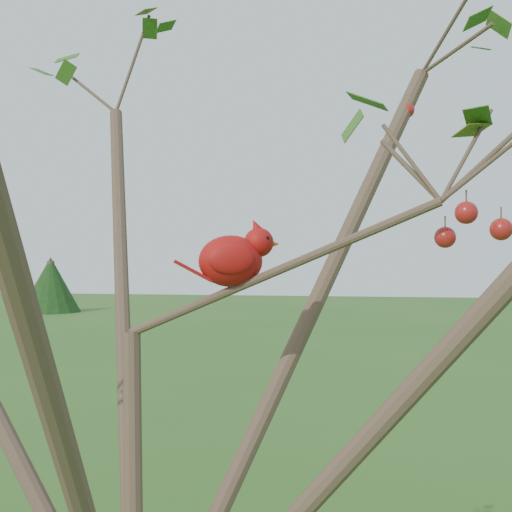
{
  "coord_description": "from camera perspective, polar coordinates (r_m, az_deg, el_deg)",
  "views": [
    {
      "loc": [
        0.45,
        -1.12,
        2.09
      ],
      "look_at": [
        0.21,
        0.1,
        2.1
      ],
      "focal_mm": 45.0,
      "sensor_mm": 36.0,
      "label": 1
    }
  ],
  "objects": [
    {
      "name": "cardinal",
      "position": [
        1.24,
        -1.95,
        -0.21
      ],
      "size": [
        0.2,
        0.14,
        0.14
      ],
      "rotation": [
        0.0,
        0.0,
        0.4
      ],
      "color": "#AA0E0E",
      "rests_on": "ground"
    },
    {
      "name": "crabapple_tree",
      "position": [
        1.18,
        -9.91,
        0.86
      ],
      "size": [
        2.35,
        2.05,
        2.95
      ],
      "color": "#423024",
      "rests_on": "ground"
    },
    {
      "name": "distant_trees",
      "position": [
        26.8,
        13.96,
        -1.99
      ],
      "size": [
        41.64,
        12.65,
        3.35
      ],
      "color": "#423024",
      "rests_on": "ground"
    }
  ]
}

